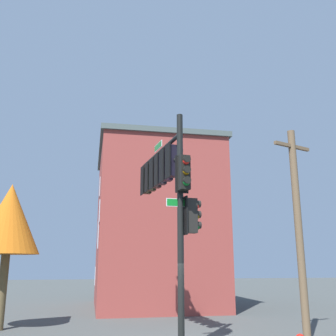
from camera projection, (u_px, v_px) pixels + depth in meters
signal_pole_assembly at (167, 183)px, 14.05m from camera, size 5.11×1.47×7.37m
utility_pole at (298, 225)px, 13.89m from camera, size 0.75×1.72×7.37m
tree_near at (9, 220)px, 16.08m from camera, size 2.59×2.59×5.76m
brick_building at (154, 225)px, 24.48m from camera, size 9.62×7.21×9.69m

